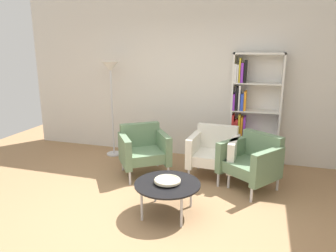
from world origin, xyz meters
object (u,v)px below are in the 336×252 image
armchair_spare_guest (214,151)px  armchair_near_window (143,149)px  floor_lamp_torchiere (111,78)px  bookshelf_tall (250,112)px  decorative_bowl (167,180)px  coffee_table_low (167,185)px  armchair_corner_red (252,160)px

armchair_spare_guest → armchair_near_window: (-1.10, -0.21, 0.00)m
floor_lamp_torchiere → armchair_near_window: bearing=-37.9°
bookshelf_tall → floor_lamp_torchiere: bookshelf_tall is taller
armchair_near_window → floor_lamp_torchiere: (-0.87, 0.68, 1.03)m
bookshelf_tall → decorative_bowl: bookshelf_tall is taller
armchair_spare_guest → armchair_near_window: 1.12m
coffee_table_low → armchair_near_window: size_ratio=0.85×
coffee_table_low → armchair_spare_guest: size_ratio=1.03×
armchair_corner_red → floor_lamp_torchiere: (-2.54, 0.71, 1.03)m
coffee_table_low → floor_lamp_torchiere: (-1.60, 1.77, 1.08)m
bookshelf_tall → decorative_bowl: bearing=-112.6°
armchair_spare_guest → armchair_corner_red: bearing=-20.1°
coffee_table_low → decorative_bowl: 0.06m
armchair_near_window → coffee_table_low: bearing=-91.3°
decorative_bowl → bookshelf_tall: bearing=67.4°
bookshelf_tall → floor_lamp_torchiere: (-2.44, -0.24, 0.52)m
bookshelf_tall → armchair_spare_guest: 0.99m
coffee_table_low → floor_lamp_torchiere: size_ratio=0.46×
decorative_bowl → coffee_table_low: bearing=-56.3°
armchair_spare_guest → armchair_corner_red: (0.58, -0.25, 0.00)m
decorative_bowl → floor_lamp_torchiere: floor_lamp_torchiere is taller
decorative_bowl → armchair_near_window: bearing=124.0°
bookshelf_tall → armchair_corner_red: bearing=-83.6°
bookshelf_tall → decorative_bowl: 2.22m
armchair_spare_guest → armchair_near_window: size_ratio=0.82×
armchair_near_window → armchair_spare_guest: bearing=-24.3°
decorative_bowl → floor_lamp_torchiere: size_ratio=0.18×
armchair_near_window → armchair_corner_red: same height
bookshelf_tall → armchair_corner_red: size_ratio=2.01×
bookshelf_tall → armchair_corner_red: bookshelf_tall is taller
floor_lamp_torchiere → armchair_corner_red: bearing=-15.7°
bookshelf_tall → armchair_near_window: bookshelf_tall is taller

